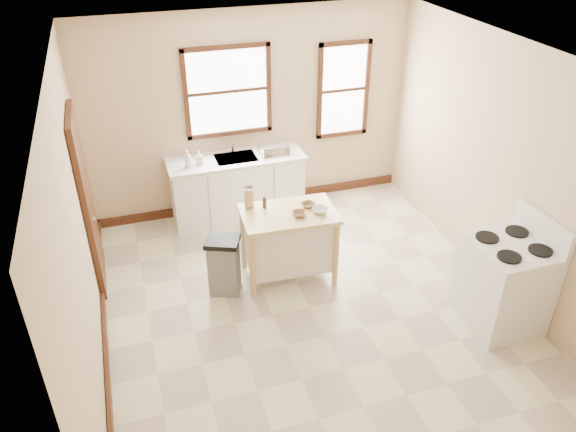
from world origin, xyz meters
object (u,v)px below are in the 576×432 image
(dish_rack, at_px, (274,151))
(bowl_b, at_px, (308,205))
(kitchen_island, at_px, (289,245))
(pepper_grinder, at_px, (265,202))
(soap_bottle_b, at_px, (199,158))
(bowl_c, at_px, (320,210))
(knife_block, at_px, (249,199))
(trash_bin, at_px, (224,265))
(bowl_a, at_px, (300,214))
(soap_bottle_a, at_px, (188,159))
(gas_stove, at_px, (506,273))

(dish_rack, distance_m, bowl_b, 1.44)
(bowl_b, bearing_deg, kitchen_island, -166.98)
(dish_rack, xyz_separation_m, pepper_grinder, (-0.51, -1.31, -0.01))
(soap_bottle_b, bearing_deg, bowl_c, -58.35)
(bowl_c, bearing_deg, knife_block, 152.23)
(trash_bin, bearing_deg, knife_block, 62.72)
(pepper_grinder, distance_m, bowl_a, 0.44)
(soap_bottle_a, bearing_deg, kitchen_island, -58.39)
(kitchen_island, distance_m, pepper_grinder, 0.60)
(soap_bottle_a, xyz_separation_m, kitchen_island, (0.91, -1.45, -0.59))
(soap_bottle_b, height_order, bowl_c, soap_bottle_b)
(bowl_c, bearing_deg, dish_rack, 92.40)
(kitchen_island, distance_m, bowl_b, 0.53)
(soap_bottle_a, xyz_separation_m, bowl_b, (1.17, -1.39, -0.13))
(knife_block, bearing_deg, kitchen_island, -12.61)
(kitchen_island, relative_size, bowl_c, 6.08)
(knife_block, distance_m, pepper_grinder, 0.18)
(dish_rack, bearing_deg, soap_bottle_b, 177.20)
(soap_bottle_b, xyz_separation_m, gas_stove, (2.68, -2.95, -0.38))
(bowl_c, bearing_deg, soap_bottle_a, 128.67)
(kitchen_island, bearing_deg, pepper_grinder, 145.22)
(soap_bottle_a, relative_size, bowl_a, 1.40)
(soap_bottle_a, distance_m, bowl_b, 1.82)
(soap_bottle_a, xyz_separation_m, bowl_c, (1.25, -1.56, -0.12))
(soap_bottle_b, relative_size, bowl_b, 1.14)
(dish_rack, relative_size, trash_bin, 0.55)
(pepper_grinder, distance_m, gas_stove, 2.73)
(soap_bottle_a, relative_size, gas_stove, 0.19)
(soap_bottle_a, relative_size, soap_bottle_b, 1.31)
(trash_bin, bearing_deg, soap_bottle_a, 117.47)
(bowl_a, relative_size, bowl_b, 1.06)
(soap_bottle_b, bearing_deg, kitchen_island, -65.84)
(gas_stove, bearing_deg, bowl_a, 143.52)
(bowl_b, bearing_deg, dish_rack, 89.49)
(dish_rack, distance_m, gas_stove, 3.40)
(pepper_grinder, distance_m, bowl_b, 0.51)
(bowl_a, bearing_deg, knife_block, 142.11)
(bowl_a, bearing_deg, bowl_c, -1.52)
(dish_rack, bearing_deg, bowl_c, -90.06)
(kitchen_island, bearing_deg, gas_stove, -33.76)
(bowl_c, bearing_deg, bowl_b, 115.22)
(kitchen_island, height_order, bowl_c, bowl_c)
(bowl_a, distance_m, trash_bin, 1.05)
(pepper_grinder, bearing_deg, soap_bottle_a, 118.09)
(bowl_a, relative_size, trash_bin, 0.23)
(dish_rack, height_order, bowl_a, dish_rack)
(bowl_a, relative_size, bowl_c, 0.94)
(bowl_b, height_order, gas_stove, gas_stove)
(bowl_b, bearing_deg, bowl_c, -64.78)
(kitchen_island, xyz_separation_m, knife_block, (-0.39, 0.27, 0.54))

